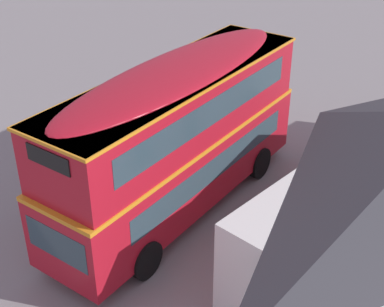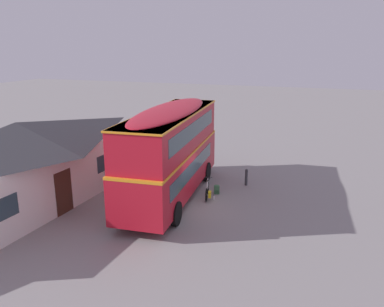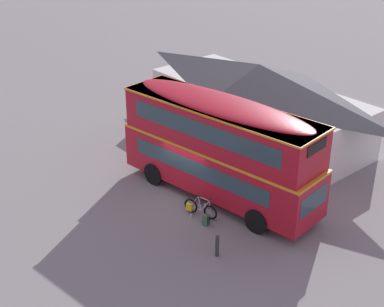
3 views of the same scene
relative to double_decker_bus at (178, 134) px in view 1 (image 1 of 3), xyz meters
The scene contains 6 objects.
ground_plane 3.07m from the double_decker_bus, 126.43° to the right, with size 120.00×120.00×0.00m, color gray.
double_decker_bus is the anchor object (origin of this frame).
touring_bicycle 2.95m from the double_decker_bus, 72.63° to the right, with size 1.66×0.70×1.00m.
backpack_on_ground 3.42m from the double_decker_bus, 58.57° to the right, with size 0.34×0.35×0.51m.
water_bottle_clear_plastic 3.37m from the double_decker_bus, 78.31° to the right, with size 0.07×0.07×0.24m.
kerb_bollard 5.04m from the double_decker_bus, 46.62° to the right, with size 0.16×0.16×0.97m.
Camera 1 is at (11.64, 10.79, 10.36)m, focal length 51.29 mm.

